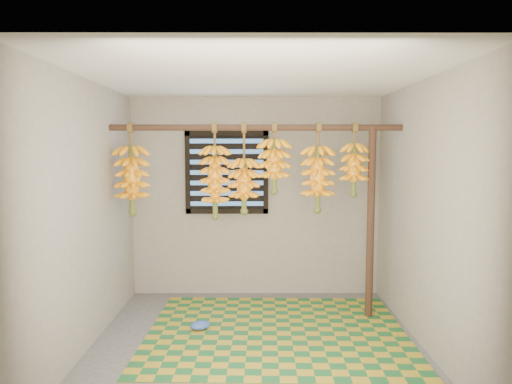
{
  "coord_description": "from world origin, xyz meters",
  "views": [
    {
      "loc": [
        -0.01,
        -4.01,
        1.78
      ],
      "look_at": [
        0.0,
        0.55,
        1.35
      ],
      "focal_mm": 32.0,
      "sensor_mm": 36.0,
      "label": 1
    }
  ],
  "objects_px": {
    "plastic_bag": "(200,325)",
    "banana_bunch_b": "(215,182)",
    "support_post": "(371,224)",
    "banana_bunch_a": "(132,180)",
    "banana_bunch_d": "(274,166)",
    "banana_bunch_e": "(318,179)",
    "banana_bunch_f": "(354,169)",
    "banana_bunch_c": "(244,186)",
    "woven_mat": "(277,331)"
  },
  "relations": [
    {
      "from": "woven_mat",
      "to": "plastic_bag",
      "type": "relative_size",
      "value": 12.26
    },
    {
      "from": "plastic_bag",
      "to": "banana_bunch_c",
      "type": "relative_size",
      "value": 0.22
    },
    {
      "from": "support_post",
      "to": "banana_bunch_e",
      "type": "height_order",
      "value": "banana_bunch_e"
    },
    {
      "from": "plastic_bag",
      "to": "banana_bunch_b",
      "type": "relative_size",
      "value": 0.21
    },
    {
      "from": "plastic_bag",
      "to": "banana_bunch_f",
      "type": "relative_size",
      "value": 0.27
    },
    {
      "from": "support_post",
      "to": "banana_bunch_c",
      "type": "relative_size",
      "value": 2.14
    },
    {
      "from": "banana_bunch_f",
      "to": "banana_bunch_e",
      "type": "bearing_deg",
      "value": 180.0
    },
    {
      "from": "support_post",
      "to": "plastic_bag",
      "type": "distance_m",
      "value": 2.02
    },
    {
      "from": "banana_bunch_a",
      "to": "banana_bunch_e",
      "type": "bearing_deg",
      "value": 0.0
    },
    {
      "from": "banana_bunch_d",
      "to": "banana_bunch_c",
      "type": "bearing_deg",
      "value": 180.0
    },
    {
      "from": "banana_bunch_a",
      "to": "banana_bunch_d",
      "type": "distance_m",
      "value": 1.48
    },
    {
      "from": "banana_bunch_b",
      "to": "banana_bunch_c",
      "type": "bearing_deg",
      "value": 0.0
    },
    {
      "from": "banana_bunch_f",
      "to": "plastic_bag",
      "type": "bearing_deg",
      "value": -166.73
    },
    {
      "from": "banana_bunch_b",
      "to": "banana_bunch_d",
      "type": "distance_m",
      "value": 0.64
    },
    {
      "from": "banana_bunch_c",
      "to": "banana_bunch_d",
      "type": "relative_size",
      "value": 1.29
    },
    {
      "from": "woven_mat",
      "to": "banana_bunch_f",
      "type": "distance_m",
      "value": 1.81
    },
    {
      "from": "support_post",
      "to": "banana_bunch_d",
      "type": "height_order",
      "value": "banana_bunch_d"
    },
    {
      "from": "plastic_bag",
      "to": "banana_bunch_e",
      "type": "distance_m",
      "value": 1.89
    },
    {
      "from": "banana_bunch_d",
      "to": "banana_bunch_e",
      "type": "relative_size",
      "value": 0.79
    },
    {
      "from": "woven_mat",
      "to": "plastic_bag",
      "type": "bearing_deg",
      "value": 176.98
    },
    {
      "from": "banana_bunch_b",
      "to": "banana_bunch_f",
      "type": "relative_size",
      "value": 1.31
    },
    {
      "from": "support_post",
      "to": "woven_mat",
      "type": "distance_m",
      "value": 1.47
    },
    {
      "from": "support_post",
      "to": "banana_bunch_f",
      "type": "distance_m",
      "value": 0.6
    },
    {
      "from": "woven_mat",
      "to": "plastic_bag",
      "type": "height_order",
      "value": "plastic_bag"
    },
    {
      "from": "banana_bunch_f",
      "to": "banana_bunch_b",
      "type": "bearing_deg",
      "value": 180.0
    },
    {
      "from": "plastic_bag",
      "to": "banana_bunch_f",
      "type": "xyz_separation_m",
      "value": [
        1.56,
        0.37,
        1.52
      ]
    },
    {
      "from": "plastic_bag",
      "to": "banana_bunch_b",
      "type": "height_order",
      "value": "banana_bunch_b"
    },
    {
      "from": "banana_bunch_a",
      "to": "banana_bunch_f",
      "type": "relative_size",
      "value": 1.26
    },
    {
      "from": "woven_mat",
      "to": "plastic_bag",
      "type": "distance_m",
      "value": 0.75
    },
    {
      "from": "banana_bunch_b",
      "to": "plastic_bag",
      "type": "bearing_deg",
      "value": -108.8
    },
    {
      "from": "banana_bunch_c",
      "to": "banana_bunch_e",
      "type": "height_order",
      "value": "same"
    },
    {
      "from": "woven_mat",
      "to": "banana_bunch_f",
      "type": "relative_size",
      "value": 3.3
    },
    {
      "from": "support_post",
      "to": "woven_mat",
      "type": "relative_size",
      "value": 0.8
    },
    {
      "from": "banana_bunch_b",
      "to": "banana_bunch_e",
      "type": "bearing_deg",
      "value": 0.0
    },
    {
      "from": "plastic_bag",
      "to": "banana_bunch_d",
      "type": "distance_m",
      "value": 1.76
    },
    {
      "from": "plastic_bag",
      "to": "banana_bunch_e",
      "type": "xyz_separation_m",
      "value": [
        1.19,
        0.37,
        1.42
      ]
    },
    {
      "from": "woven_mat",
      "to": "banana_bunch_a",
      "type": "relative_size",
      "value": 2.63
    },
    {
      "from": "banana_bunch_c",
      "to": "banana_bunch_b",
      "type": "bearing_deg",
      "value": -180.0
    },
    {
      "from": "woven_mat",
      "to": "banana_bunch_b",
      "type": "relative_size",
      "value": 2.52
    },
    {
      "from": "banana_bunch_d",
      "to": "banana_bunch_f",
      "type": "bearing_deg",
      "value": 0.0
    },
    {
      "from": "woven_mat",
      "to": "banana_bunch_f",
      "type": "height_order",
      "value": "banana_bunch_f"
    },
    {
      "from": "support_post",
      "to": "woven_mat",
      "type": "bearing_deg",
      "value": -157.77
    },
    {
      "from": "banana_bunch_d",
      "to": "plastic_bag",
      "type": "bearing_deg",
      "value": -153.47
    },
    {
      "from": "plastic_bag",
      "to": "banana_bunch_c",
      "type": "distance_m",
      "value": 1.46
    },
    {
      "from": "support_post",
      "to": "banana_bunch_b",
      "type": "xyz_separation_m",
      "value": [
        -1.62,
        0.0,
        0.44
      ]
    },
    {
      "from": "banana_bunch_b",
      "to": "banana_bunch_e",
      "type": "relative_size",
      "value": 1.07
    },
    {
      "from": "support_post",
      "to": "banana_bunch_a",
      "type": "bearing_deg",
      "value": 180.0
    },
    {
      "from": "banana_bunch_e",
      "to": "banana_bunch_f",
      "type": "bearing_deg",
      "value": 0.0
    },
    {
      "from": "banana_bunch_e",
      "to": "banana_bunch_d",
      "type": "bearing_deg",
      "value": 180.0
    },
    {
      "from": "woven_mat",
      "to": "banana_bunch_a",
      "type": "bearing_deg",
      "value": 164.63
    }
  ]
}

